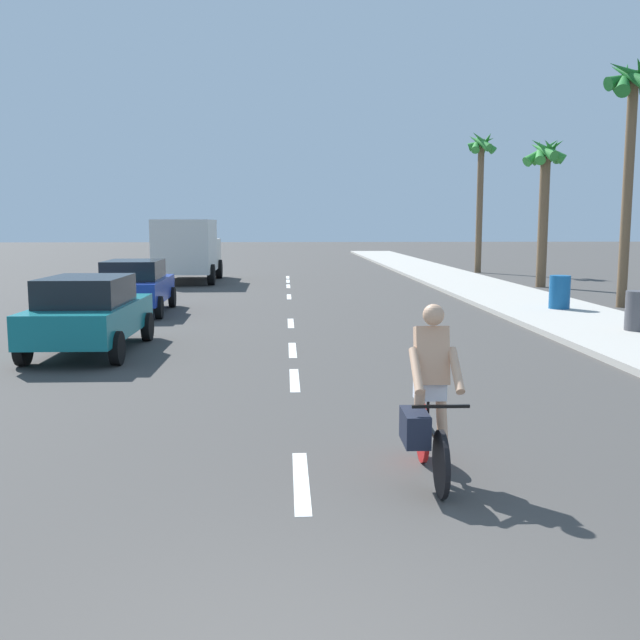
% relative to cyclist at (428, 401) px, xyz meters
% --- Properties ---
extents(ground_plane, '(160.00, 160.00, 0.00)m').
position_rel_cyclist_xyz_m(ground_plane, '(-1.30, 16.60, -0.83)').
color(ground_plane, '#423F3D').
extents(sidewalk_strip, '(3.60, 80.00, 0.14)m').
position_rel_cyclist_xyz_m(sidewalk_strip, '(6.43, 18.60, -0.76)').
color(sidewalk_strip, '#B2ADA3').
rests_on(sidewalk_strip, ground).
extents(lane_stripe_1, '(0.16, 1.80, 0.01)m').
position_rel_cyclist_xyz_m(lane_stripe_1, '(-1.30, 0.00, -0.83)').
color(lane_stripe_1, white).
rests_on(lane_stripe_1, ground).
extents(lane_stripe_2, '(0.16, 1.80, 0.01)m').
position_rel_cyclist_xyz_m(lane_stripe_2, '(-1.30, 4.80, -0.83)').
color(lane_stripe_2, white).
rests_on(lane_stripe_2, ground).
extents(lane_stripe_3, '(0.16, 1.80, 0.01)m').
position_rel_cyclist_xyz_m(lane_stripe_3, '(-1.30, 7.69, -0.83)').
color(lane_stripe_3, white).
rests_on(lane_stripe_3, ground).
extents(lane_stripe_4, '(0.16, 1.80, 0.01)m').
position_rel_cyclist_xyz_m(lane_stripe_4, '(-1.30, 11.76, -0.83)').
color(lane_stripe_4, white).
rests_on(lane_stripe_4, ground).
extents(lane_stripe_5, '(0.16, 1.80, 0.01)m').
position_rel_cyclist_xyz_m(lane_stripe_5, '(-1.30, 18.70, -0.83)').
color(lane_stripe_5, white).
rests_on(lane_stripe_5, ground).
extents(lane_stripe_6, '(0.16, 1.80, 0.01)m').
position_rel_cyclist_xyz_m(lane_stripe_6, '(-1.30, 23.11, -0.83)').
color(lane_stripe_6, white).
rests_on(lane_stripe_6, ground).
extents(lane_stripe_7, '(0.16, 1.80, 0.01)m').
position_rel_cyclist_xyz_m(lane_stripe_7, '(-1.30, 25.77, -0.83)').
color(lane_stripe_7, white).
rests_on(lane_stripe_7, ground).
extents(lane_stripe_8, '(0.16, 1.80, 0.01)m').
position_rel_cyclist_xyz_m(lane_stripe_8, '(-1.30, 28.17, -0.83)').
color(lane_stripe_8, white).
rests_on(lane_stripe_8, ground).
extents(cyclist, '(0.62, 1.71, 1.82)m').
position_rel_cyclist_xyz_m(cyclist, '(0.00, 0.00, 0.00)').
color(cyclist, black).
rests_on(cyclist, ground).
extents(parked_car_teal, '(1.96, 4.15, 1.57)m').
position_rel_cyclist_xyz_m(parked_car_teal, '(-5.44, 7.62, 0.01)').
color(parked_car_teal, '#14727A').
rests_on(parked_car_teal, ground).
extents(parked_car_blue, '(2.01, 4.19, 1.57)m').
position_rel_cyclist_xyz_m(parked_car_blue, '(-5.84, 14.13, 0.01)').
color(parked_car_blue, '#1E389E').
rests_on(parked_car_blue, ground).
extents(delivery_truck, '(2.71, 6.25, 2.80)m').
position_rel_cyclist_xyz_m(delivery_truck, '(-5.81, 25.62, 0.67)').
color(delivery_truck, beige).
rests_on(delivery_truck, ground).
extents(palm_tree_mid, '(1.88, 1.96, 7.85)m').
position_rel_cyclist_xyz_m(palm_tree_mid, '(9.20, 14.93, 5.43)').
color(palm_tree_mid, brown).
rests_on(palm_tree_mid, ground).
extents(palm_tree_far, '(1.83, 1.74, 6.28)m').
position_rel_cyclist_xyz_m(palm_tree_far, '(9.24, 22.24, 3.91)').
color(palm_tree_far, brown).
rests_on(palm_tree_far, ground).
extents(palm_tree_distant, '(1.64, 1.77, 7.60)m').
position_rel_cyclist_xyz_m(palm_tree_distant, '(8.99, 31.13, 4.88)').
color(palm_tree_distant, brown).
rests_on(palm_tree_distant, ground).
extents(trash_bin_near, '(0.60, 0.60, 0.93)m').
position_rel_cyclist_xyz_m(trash_bin_near, '(6.82, 9.16, -0.23)').
color(trash_bin_near, '#47474C').
rests_on(trash_bin_near, sidewalk_strip).
extents(trash_bin_far, '(0.60, 0.60, 0.97)m').
position_rel_cyclist_xyz_m(trash_bin_far, '(6.64, 13.52, -0.20)').
color(trash_bin_far, '#14518C').
rests_on(trash_bin_far, sidewalk_strip).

